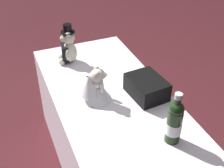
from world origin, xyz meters
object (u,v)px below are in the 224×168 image
object	(u,v)px
champagne_bottle	(174,122)
signing_pen	(94,79)
gift_case_black	(147,87)
teddy_bear_groom	(68,48)
teddy_bear_bride	(95,87)

from	to	relation	value
champagne_bottle	signing_pen	bearing A→B (deg)	15.57
champagne_bottle	gift_case_black	world-z (taller)	champagne_bottle
champagne_bottle	teddy_bear_groom	bearing A→B (deg)	16.08
teddy_bear_groom	champagne_bottle	distance (m)	1.05
teddy_bear_bride	champagne_bottle	xyz separation A→B (m)	(-0.49, -0.26, 0.03)
teddy_bear_bride	gift_case_black	bearing A→B (deg)	-104.10
champagne_bottle	signing_pen	size ratio (longest dim) A/B	2.57
teddy_bear_groom	gift_case_black	world-z (taller)	teddy_bear_groom
champagne_bottle	signing_pen	distance (m)	0.75
champagne_bottle	gift_case_black	xyz separation A→B (m)	(0.41, -0.06, -0.07)
champagne_bottle	gift_case_black	bearing A→B (deg)	-8.05
teddy_bear_groom	teddy_bear_bride	size ratio (longest dim) A/B	1.32
teddy_bear_bride	signing_pen	world-z (taller)	teddy_bear_bride
teddy_bear_groom	teddy_bear_bride	world-z (taller)	teddy_bear_groom
teddy_bear_groom	signing_pen	xyz separation A→B (m)	(-0.30, -0.09, -0.11)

